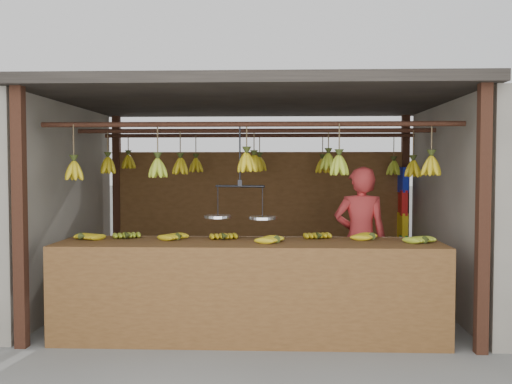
{
  "coord_description": "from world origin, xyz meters",
  "views": [
    {
      "loc": [
        0.27,
        -6.39,
        1.6
      ],
      "look_at": [
        0.0,
        0.3,
        1.3
      ],
      "focal_mm": 40.0,
      "sensor_mm": 36.0,
      "label": 1
    }
  ],
  "objects": [
    {
      "name": "balance_scale",
      "position": [
        -0.1,
        -1.0,
        1.17
      ],
      "size": [
        0.69,
        0.36,
        0.9
      ],
      "color": "black",
      "rests_on": "ground"
    },
    {
      "name": "counter",
      "position": [
        -0.01,
        -1.23,
        0.71
      ],
      "size": [
        3.57,
        0.81,
        0.96
      ],
      "color": "#563619",
      "rests_on": "ground"
    },
    {
      "name": "stall",
      "position": [
        0.0,
        0.33,
        1.97
      ],
      "size": [
        4.3,
        3.3,
        2.4
      ],
      "color": "black",
      "rests_on": "ground"
    },
    {
      "name": "vendor",
      "position": [
        1.18,
        -0.05,
        0.8
      ],
      "size": [
        0.6,
        0.41,
        1.6
      ],
      "primitive_type": "imported",
      "rotation": [
        0.0,
        0.0,
        3.1
      ],
      "color": "#BF3333",
      "rests_on": "ground"
    },
    {
      "name": "hanging_bananas",
      "position": [
        0.0,
        -0.01,
        1.61
      ],
      "size": [
        3.61,
        2.22,
        0.38
      ],
      "color": "#B49A13",
      "rests_on": "ground"
    },
    {
      "name": "ground",
      "position": [
        0.0,
        0.0,
        0.0
      ],
      "size": [
        80.0,
        80.0,
        0.0
      ],
      "primitive_type": "plane",
      "color": "#5B5B57"
    },
    {
      "name": "bag_bundles",
      "position": [
        1.94,
        1.35,
        0.96
      ],
      "size": [
        0.08,
        0.26,
        1.25
      ],
      "color": "#1426BF",
      "rests_on": "ground"
    }
  ]
}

